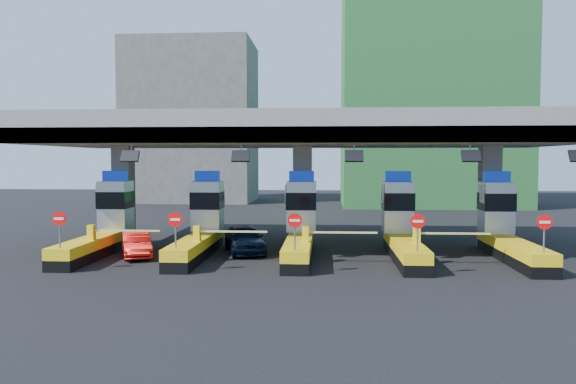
{
  "coord_description": "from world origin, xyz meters",
  "views": [
    {
      "loc": [
        1.26,
        -27.54,
        4.74
      ],
      "look_at": [
        -0.59,
        0.0,
        3.15
      ],
      "focal_mm": 35.0,
      "sensor_mm": 36.0,
      "label": 1
    }
  ],
  "objects": [
    {
      "name": "red_car",
      "position": [
        -7.94,
        -0.95,
        0.6
      ],
      "size": [
        2.56,
        3.84,
        1.2
      ],
      "primitive_type": "imported",
      "rotation": [
        0.0,
        0.0,
        0.39
      ],
      "color": "red",
      "rests_on": "ground"
    },
    {
      "name": "bg_building_concrete",
      "position": [
        -14.0,
        36.0,
        9.0
      ],
      "size": [
        14.0,
        10.0,
        18.0
      ],
      "primitive_type": "cube",
      "color": "#4C4C49",
      "rests_on": "ground"
    },
    {
      "name": "ground",
      "position": [
        0.0,
        0.0,
        0.0
      ],
      "size": [
        120.0,
        120.0,
        0.0
      ],
      "primitive_type": "plane",
      "color": "black",
      "rests_on": "ground"
    },
    {
      "name": "toll_lane_left",
      "position": [
        -5.0,
        0.28,
        1.4
      ],
      "size": [
        4.43,
        8.0,
        4.16
      ],
      "color": "black",
      "rests_on": "ground"
    },
    {
      "name": "toll_canopy",
      "position": [
        0.0,
        2.87,
        6.13
      ],
      "size": [
        28.0,
        12.09,
        7.0
      ],
      "color": "slate",
      "rests_on": "ground"
    },
    {
      "name": "toll_lane_right",
      "position": [
        5.0,
        0.28,
        1.4
      ],
      "size": [
        4.43,
        8.0,
        4.16
      ],
      "color": "black",
      "rests_on": "ground"
    },
    {
      "name": "bg_building_scaffold",
      "position": [
        12.0,
        32.0,
        14.0
      ],
      "size": [
        18.0,
        12.0,
        28.0
      ],
      "primitive_type": "cube",
      "color": "#1E5926",
      "rests_on": "ground"
    },
    {
      "name": "toll_lane_far_right",
      "position": [
        10.0,
        0.28,
        1.4
      ],
      "size": [
        4.43,
        8.0,
        4.16
      ],
      "color": "black",
      "rests_on": "ground"
    },
    {
      "name": "toll_lane_far_left",
      "position": [
        -10.0,
        0.28,
        1.4
      ],
      "size": [
        4.43,
        8.0,
        4.16
      ],
      "color": "black",
      "rests_on": "ground"
    },
    {
      "name": "toll_lane_center",
      "position": [
        0.0,
        0.28,
        1.4
      ],
      "size": [
        4.43,
        8.0,
        4.16
      ],
      "color": "black",
      "rests_on": "ground"
    },
    {
      "name": "van",
      "position": [
        -2.84,
        0.54,
        0.73
      ],
      "size": [
        2.92,
        4.58,
        1.45
      ],
      "primitive_type": "imported",
      "rotation": [
        0.0,
        0.0,
        0.31
      ],
      "color": "black",
      "rests_on": "ground"
    }
  ]
}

